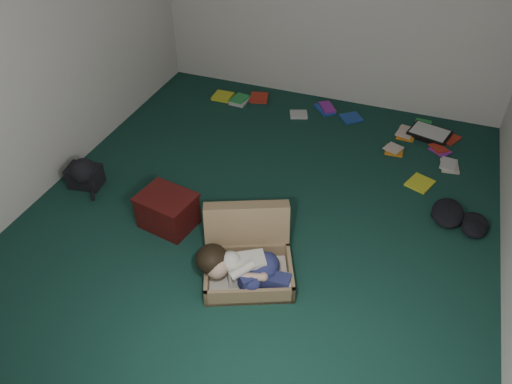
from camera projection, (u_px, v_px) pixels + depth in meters
The scene contains 10 objects.
floor at pixel (262, 212), 4.46m from camera, with size 4.50×4.50×0.00m, color #14392F.
wall_front at pixel (73, 319), 2.01m from camera, with size 4.50×4.50×0.00m, color white.
wall_left at pixel (39, 41), 4.18m from camera, with size 4.50×4.50×0.00m, color white.
suitcase at pixel (248, 255), 3.86m from camera, with size 0.87×0.86×0.49m.
person at pixel (242, 267), 3.70m from camera, with size 0.74×0.39×0.30m.
maroon_bin at pixel (168, 211), 4.24m from camera, with size 0.51×0.43×0.31m.
backpack at pixel (85, 175), 4.69m from camera, with size 0.37×0.30×0.22m, color black, non-canonical shape.
clothing_pile at pixel (459, 221), 4.27m from camera, with size 0.40×0.32×0.13m, color black, non-canonical shape.
paper_tray at pixel (429, 133), 5.41m from camera, with size 0.48×0.41×0.06m.
book_scatter at pixel (355, 128), 5.53m from camera, with size 2.92×1.31×0.02m.
Camera 1 is at (1.12, -3.14, 2.97)m, focal length 35.00 mm.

